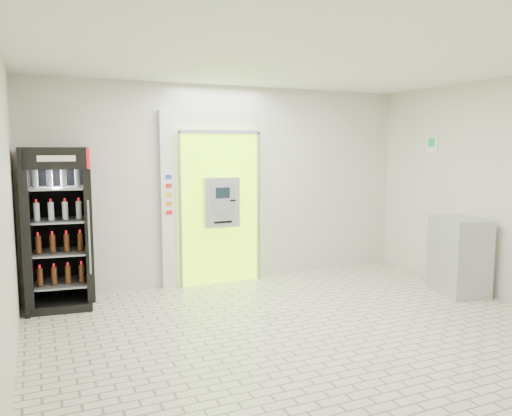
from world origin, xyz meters
TOP-DOWN VIEW (x-y plane):
  - ground at (0.00, 0.00)m, footprint 6.00×6.00m
  - room_shell at (0.00, 0.00)m, footprint 6.00×6.00m
  - atm_assembly at (-0.20, 2.41)m, footprint 1.30×0.24m
  - pillar at (-0.98, 2.45)m, footprint 0.22×0.11m
  - beverage_cooler at (-2.50, 2.15)m, footprint 0.86×0.80m
  - steel_cabinet at (2.72, 0.49)m, footprint 0.73×0.92m
  - exit_sign at (2.99, 1.40)m, footprint 0.02×0.22m

SIDE VIEW (x-z plane):
  - ground at x=0.00m, z-range 0.00..0.00m
  - steel_cabinet at x=2.72m, z-range 0.00..1.09m
  - beverage_cooler at x=-2.50m, z-range -0.04..2.03m
  - atm_assembly at x=-0.20m, z-range 0.01..2.34m
  - pillar at x=-0.98m, z-range 0.00..2.60m
  - room_shell at x=0.00m, z-range -1.16..4.84m
  - exit_sign at x=2.99m, z-range 1.99..2.25m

